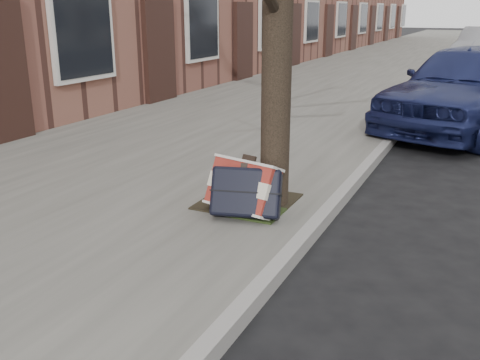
% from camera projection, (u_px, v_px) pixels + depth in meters
% --- Properties ---
extents(ground, '(120.00, 120.00, 0.00)m').
position_uv_depth(ground, '(454.00, 324.00, 3.41)').
color(ground, black).
rests_on(ground, ground).
extents(near_sidewalk, '(5.00, 70.00, 0.12)m').
position_uv_depth(near_sidewalk, '(373.00, 68.00, 17.82)').
color(near_sidewalk, gray).
rests_on(near_sidewalk, ground).
extents(dirt_patch, '(0.85, 0.85, 0.02)m').
position_uv_depth(dirt_patch, '(248.00, 201.00, 5.22)').
color(dirt_patch, black).
rests_on(dirt_patch, near_sidewalk).
extents(suitcase_red, '(0.72, 0.50, 0.50)m').
position_uv_depth(suitcase_red, '(243.00, 187.00, 4.87)').
color(suitcase_red, maroon).
rests_on(suitcase_red, near_sidewalk).
extents(suitcase_navy, '(0.69, 0.51, 0.49)m').
position_uv_depth(suitcase_navy, '(246.00, 192.00, 4.76)').
color(suitcase_navy, black).
rests_on(suitcase_navy, near_sidewalk).
extents(car_near_front, '(2.91, 4.56, 1.45)m').
position_uv_depth(car_near_front, '(470.00, 87.00, 8.63)').
color(car_near_front, '#19204F').
rests_on(car_near_front, ground).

